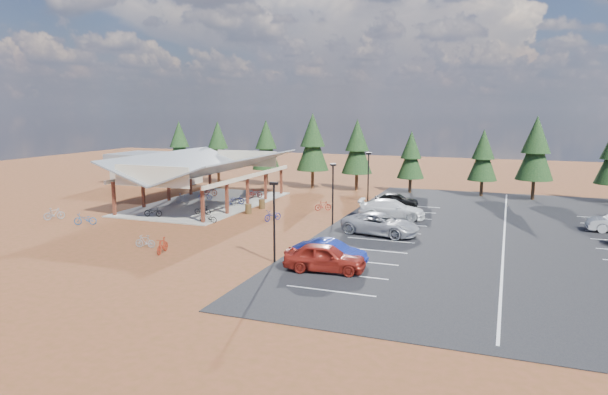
{
  "coord_description": "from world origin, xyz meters",
  "views": [
    {
      "loc": [
        18.47,
        -40.28,
        9.63
      ],
      "look_at": [
        1.91,
        3.41,
        1.92
      ],
      "focal_mm": 32.0,
      "sensor_mm": 36.0,
      "label": 1
    }
  ],
  "objects_px": {
    "bike_2": "(205,196)",
    "trash_bin_1": "(262,204)",
    "bike_1": "(182,199)",
    "bike_13": "(145,241)",
    "bike_3": "(210,191)",
    "car_4": "(396,200)",
    "lamp_post_0": "(274,216)",
    "bike_0": "(153,212)",
    "bike_14": "(273,215)",
    "car_3": "(392,209)",
    "car_0": "(325,257)",
    "trash_bin_0": "(248,209)",
    "bike_10": "(85,219)",
    "bike_pavilion": "(206,167)",
    "outbuilding": "(157,168)",
    "bike_6": "(236,199)",
    "bike_16": "(208,218)",
    "bike_5": "(230,201)",
    "bike_7": "(255,193)",
    "lamp_post_2": "(368,174)",
    "bike_11": "(162,246)",
    "lamp_post_1": "(333,190)",
    "bike_15": "(323,206)",
    "car_1": "(330,252)",
    "bike_4": "(203,210)",
    "car_2": "(381,224)",
    "bike_9": "(54,214)"
  },
  "relations": [
    {
      "from": "bike_2",
      "to": "trash_bin_1",
      "type": "bearing_deg",
      "value": -109.1
    },
    {
      "from": "bike_1",
      "to": "bike_13",
      "type": "xyz_separation_m",
      "value": [
        7.21,
        -15.6,
        -0.16
      ]
    },
    {
      "from": "bike_3",
      "to": "car_4",
      "type": "xyz_separation_m",
      "value": [
        20.57,
        0.52,
        0.12
      ]
    },
    {
      "from": "lamp_post_0",
      "to": "bike_0",
      "type": "xyz_separation_m",
      "value": [
        -15.88,
        9.2,
        -2.44
      ]
    },
    {
      "from": "bike_3",
      "to": "bike_14",
      "type": "bearing_deg",
      "value": -126.72
    },
    {
      "from": "lamp_post_0",
      "to": "car_3",
      "type": "bearing_deg",
      "value": 75.7
    },
    {
      "from": "bike_13",
      "to": "car_0",
      "type": "distance_m",
      "value": 13.57
    },
    {
      "from": "trash_bin_0",
      "to": "bike_10",
      "type": "height_order",
      "value": "bike_10"
    },
    {
      "from": "bike_1",
      "to": "car_4",
      "type": "bearing_deg",
      "value": -63.43
    },
    {
      "from": "car_3",
      "to": "bike_pavilion",
      "type": "bearing_deg",
      "value": 82.03
    },
    {
      "from": "car_4",
      "to": "outbuilding",
      "type": "bearing_deg",
      "value": 68.55
    },
    {
      "from": "outbuilding",
      "to": "bike_6",
      "type": "xyz_separation_m",
      "value": [
        17.01,
        -10.55,
        -1.45
      ]
    },
    {
      "from": "bike_2",
      "to": "bike_16",
      "type": "height_order",
      "value": "bike_2"
    },
    {
      "from": "bike_5",
      "to": "bike_7",
      "type": "relative_size",
      "value": 0.98
    },
    {
      "from": "car_4",
      "to": "bike_13",
      "type": "bearing_deg",
      "value": 137.67
    },
    {
      "from": "bike_6",
      "to": "lamp_post_2",
      "type": "bearing_deg",
      "value": -75.86
    },
    {
      "from": "bike_7",
      "to": "bike_11",
      "type": "height_order",
      "value": "bike_11"
    },
    {
      "from": "bike_6",
      "to": "car_3",
      "type": "distance_m",
      "value": 16.16
    },
    {
      "from": "trash_bin_1",
      "to": "bike_14",
      "type": "distance_m",
      "value": 5.96
    },
    {
      "from": "bike_3",
      "to": "lamp_post_1",
      "type": "bearing_deg",
      "value": -116.15
    },
    {
      "from": "bike_15",
      "to": "car_0",
      "type": "relative_size",
      "value": 0.33
    },
    {
      "from": "bike_13",
      "to": "car_4",
      "type": "xyz_separation_m",
      "value": [
        13.37,
        21.56,
        0.32
      ]
    },
    {
      "from": "car_1",
      "to": "car_3",
      "type": "xyz_separation_m",
      "value": [
        0.71,
        15.37,
        0.09
      ]
    },
    {
      "from": "bike_1",
      "to": "car_4",
      "type": "relative_size",
      "value": 0.4
    },
    {
      "from": "bike_4",
      "to": "bike_5",
      "type": "distance_m",
      "value": 4.99
    },
    {
      "from": "bike_0",
      "to": "bike_11",
      "type": "distance_m",
      "value": 12.63
    },
    {
      "from": "lamp_post_2",
      "to": "bike_10",
      "type": "xyz_separation_m",
      "value": [
        -19.33,
        -19.35,
        -2.49
      ]
    },
    {
      "from": "bike_11",
      "to": "car_3",
      "type": "distance_m",
      "value": 20.68
    },
    {
      "from": "car_0",
      "to": "car_2",
      "type": "relative_size",
      "value": 0.82
    },
    {
      "from": "lamp_post_0",
      "to": "lamp_post_1",
      "type": "height_order",
      "value": "same"
    },
    {
      "from": "bike_13",
      "to": "car_0",
      "type": "relative_size",
      "value": 0.31
    },
    {
      "from": "outbuilding",
      "to": "bike_11",
      "type": "distance_m",
      "value": 35.56
    },
    {
      "from": "bike_pavilion",
      "to": "car_3",
      "type": "distance_m",
      "value": 19.37
    },
    {
      "from": "bike_2",
      "to": "car_3",
      "type": "xyz_separation_m",
      "value": [
        20.37,
        -2.5,
        0.37
      ]
    },
    {
      "from": "bike_4",
      "to": "car_0",
      "type": "height_order",
      "value": "car_0"
    },
    {
      "from": "bike_14",
      "to": "car_4",
      "type": "relative_size",
      "value": 0.44
    },
    {
      "from": "lamp_post_2",
      "to": "bike_5",
      "type": "xyz_separation_m",
      "value": [
        -12.07,
        -7.51,
        -2.43
      ]
    },
    {
      "from": "bike_13",
      "to": "bike_16",
      "type": "bearing_deg",
      "value": 172.57
    },
    {
      "from": "bike_pavilion",
      "to": "lamp_post_2",
      "type": "distance_m",
      "value": 16.57
    },
    {
      "from": "bike_15",
      "to": "bike_16",
      "type": "distance_m",
      "value": 11.45
    },
    {
      "from": "bike_14",
      "to": "lamp_post_1",
      "type": "bearing_deg",
      "value": 26.21
    },
    {
      "from": "trash_bin_1",
      "to": "bike_11",
      "type": "bearing_deg",
      "value": -87.55
    },
    {
      "from": "lamp_post_2",
      "to": "bike_10",
      "type": "distance_m",
      "value": 27.47
    },
    {
      "from": "car_1",
      "to": "bike_11",
      "type": "bearing_deg",
      "value": 102.71
    },
    {
      "from": "trash_bin_0",
      "to": "bike_0",
      "type": "xyz_separation_m",
      "value": [
        -7.12,
        -4.64,
        0.08
      ]
    },
    {
      "from": "car_1",
      "to": "bike_5",
      "type": "bearing_deg",
      "value": 50.19
    },
    {
      "from": "bike_pavilion",
      "to": "bike_13",
      "type": "bearing_deg",
      "value": -73.3
    },
    {
      "from": "bike_9",
      "to": "car_4",
      "type": "xyz_separation_m",
      "value": [
        26.82,
        16.38,
        0.24
      ]
    },
    {
      "from": "bike_6",
      "to": "bike_14",
      "type": "xyz_separation_m",
      "value": [
        6.66,
        -5.74,
        -0.09
      ]
    },
    {
      "from": "trash_bin_0",
      "to": "lamp_post_0",
      "type": "bearing_deg",
      "value": -57.67
    }
  ]
}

